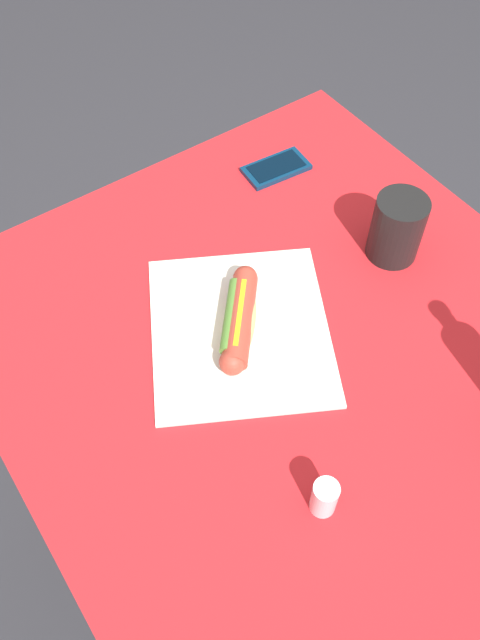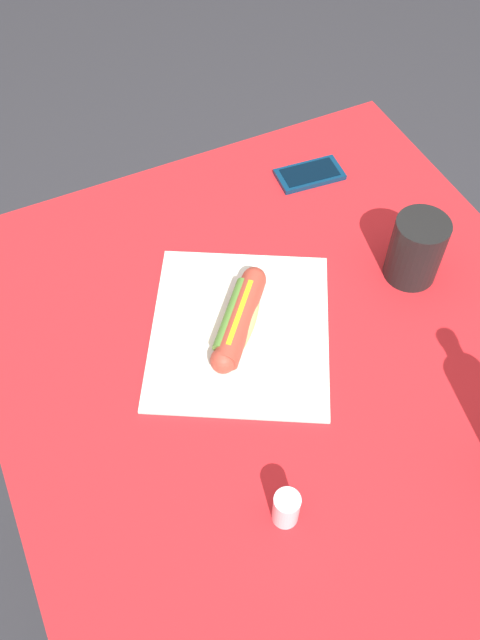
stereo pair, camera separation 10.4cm
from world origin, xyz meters
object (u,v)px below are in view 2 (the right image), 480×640
hot_dog (239,319)px  salt_shaker (286,508)px  cell_phone (310,174)px  drinking_cup (416,249)px

hot_dog → salt_shaker: salt_shaker is taller
cell_phone → salt_shaker: size_ratio=2.11×
hot_dog → cell_phone: hot_dog is taller
cell_phone → salt_shaker: 0.68m
hot_dog → drinking_cup: (-0.01, -0.32, 0.03)m
salt_shaker → cell_phone: bearing=-31.5°
cell_phone → salt_shaker: bearing=148.5°
cell_phone → drinking_cup: 0.30m
hot_dog → cell_phone: size_ratio=1.27×
cell_phone → salt_shaker: salt_shaker is taller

